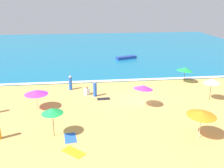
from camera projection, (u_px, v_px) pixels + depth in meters
ground_plane at (134, 100)px, 25.82m from camera, size 60.00×60.00×0.00m
ocean_water at (107, 48)px, 52.10m from camera, size 60.00×44.00×0.10m
wave_breaker_foam at (124, 80)px, 31.70m from camera, size 57.00×0.70×0.01m
beach_umbrella_1 at (143, 87)px, 23.62m from camera, size 2.60×2.59×2.29m
beach_umbrella_2 at (52, 111)px, 18.51m from camera, size 2.27×2.27×2.30m
beach_umbrella_5 at (36, 92)px, 23.29m from camera, size 3.06×3.06×1.89m
beach_umbrella_6 at (202, 114)px, 18.28m from camera, size 3.06×3.06×2.22m
beach_umbrella_7 at (185, 69)px, 30.56m from camera, size 2.54×2.52×2.04m
beach_umbrella_8 at (212, 81)px, 25.22m from camera, size 2.07×2.05×2.34m
beachgoer_4 at (87, 91)px, 27.18m from camera, size 0.66×0.66×0.92m
beachgoer_5 at (70, 83)px, 28.49m from camera, size 0.49×0.49×1.67m
beachgoer_6 at (95, 89)px, 26.61m from camera, size 0.54×0.54×1.68m
beach_towel_0 at (104, 99)px, 26.12m from camera, size 1.37×0.75×0.01m
beach_towel_1 at (70, 138)px, 18.88m from camera, size 1.02×1.59×0.01m
beach_towel_2 at (74, 152)px, 17.15m from camera, size 1.77×1.74×0.01m
small_boat_0 at (126, 58)px, 42.50m from camera, size 3.61×2.03×0.46m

